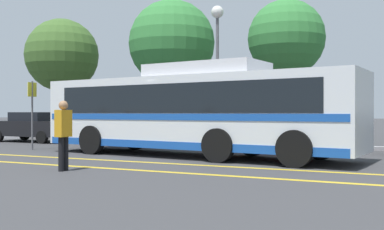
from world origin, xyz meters
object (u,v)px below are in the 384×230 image
at_px(parked_car_1, 132,130).
at_px(tree_0, 62,56).
at_px(bus_stop_sign, 32,107).
at_px(tree_1, 172,43).
at_px(parked_car_2, 269,132).
at_px(parked_car_0, 33,127).
at_px(tree_2, 286,38).
at_px(street_lamp, 217,38).
at_px(pedestrian_1, 63,131).
at_px(transit_bus, 193,111).

relative_size(parked_car_1, tree_0, 0.63).
xyz_separation_m(bus_stop_sign, tree_1, (1.58, 8.86, 3.63)).
distance_m(parked_car_1, parked_car_2, 6.25).
xyz_separation_m(tree_0, tree_1, (7.01, 0.86, 0.40)).
bearing_deg(parked_car_0, parked_car_1, -90.47).
height_order(parked_car_1, parked_car_2, parked_car_1).
bearing_deg(tree_1, parked_car_2, -36.61).
xyz_separation_m(parked_car_2, bus_stop_sign, (-8.49, -3.73, 1.00)).
relative_size(parked_car_0, tree_2, 0.64).
relative_size(parked_car_1, bus_stop_sign, 1.66).
distance_m(parked_car_1, street_lamp, 5.76).
height_order(street_lamp, tree_0, tree_0).
relative_size(bus_stop_sign, tree_0, 0.38).
bearing_deg(street_lamp, parked_car_0, -165.75).
distance_m(tree_0, tree_1, 7.08).
height_order(street_lamp, tree_2, tree_2).
relative_size(street_lamp, tree_1, 0.83).
relative_size(pedestrian_1, tree_0, 0.25).
xyz_separation_m(transit_bus, parked_car_1, (-4.59, 3.49, -0.82)).
xyz_separation_m(pedestrian_1, tree_2, (2.47, 13.54, 4.16)).
height_order(parked_car_0, parked_car_1, parked_car_0).
distance_m(parked_car_0, parked_car_2, 12.06).
bearing_deg(parked_car_0, bus_stop_sign, -136.27).
xyz_separation_m(parked_car_2, pedestrian_1, (-3.02, -8.27, 0.32)).
bearing_deg(bus_stop_sign, parked_car_1, -24.02).
bearing_deg(bus_stop_sign, pedestrian_1, -122.44).
xyz_separation_m(pedestrian_1, street_lamp, (-0.04, 10.53, 3.91)).
relative_size(transit_bus, tree_0, 1.61).
relative_size(bus_stop_sign, street_lamp, 0.42).
height_order(transit_bus, tree_1, tree_1).
bearing_deg(tree_2, transit_bus, -97.19).
distance_m(tree_1, tree_2, 6.37).
height_order(transit_bus, tree_2, tree_2).
distance_m(parked_car_2, pedestrian_1, 8.81).
height_order(parked_car_1, street_lamp, street_lamp).
relative_size(tree_0, tree_1, 0.92).
distance_m(parked_car_1, tree_1, 6.97).
bearing_deg(bus_stop_sign, transit_bus, -81.12).
bearing_deg(tree_0, bus_stop_sign, -55.81).
bearing_deg(tree_1, tree_0, -172.97).
distance_m(parked_car_1, pedestrian_1, 8.84).
height_order(parked_car_2, pedestrian_1, pedestrian_1).
bearing_deg(parked_car_1, tree_2, 128.78).
xyz_separation_m(transit_bus, pedestrian_1, (-1.36, -4.73, -0.52)).
bearing_deg(tree_2, tree_0, -175.75).
height_order(transit_bus, tree_0, tree_0).
bearing_deg(tree_0, tree_2, 4.25).
bearing_deg(parked_car_1, transit_bus, 48.57).
bearing_deg(street_lamp, bus_stop_sign, -132.18).
relative_size(parked_car_1, street_lamp, 0.70).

